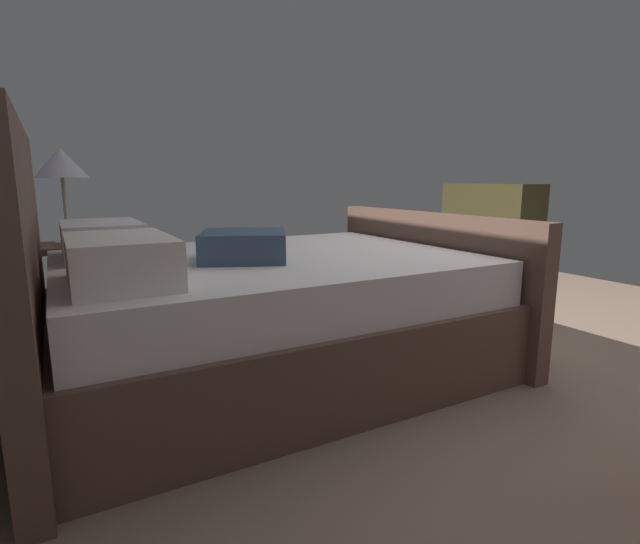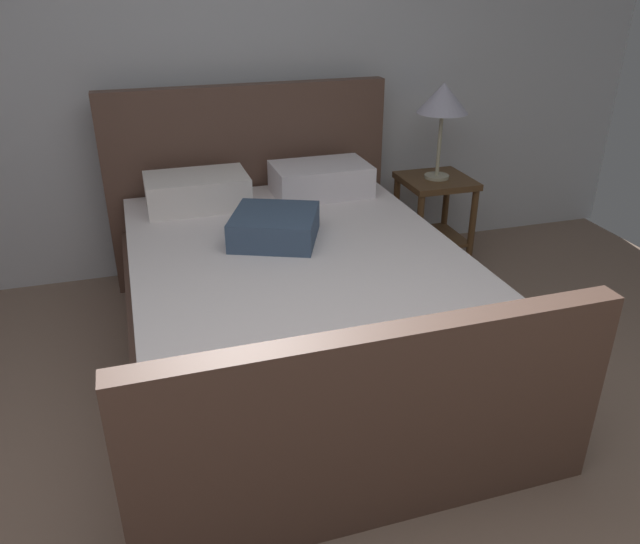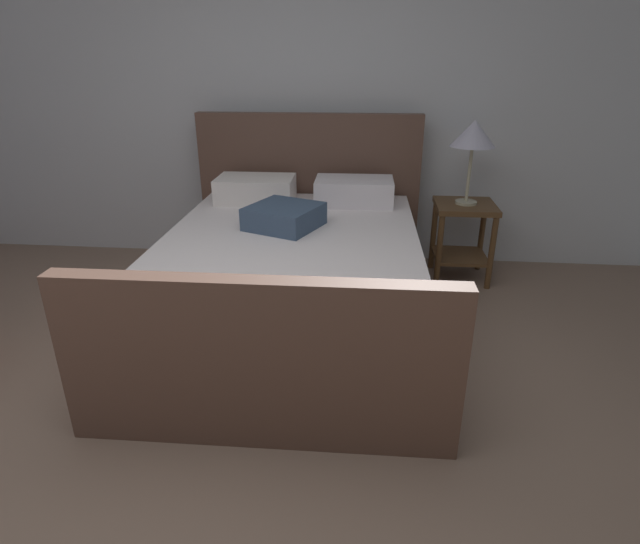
% 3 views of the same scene
% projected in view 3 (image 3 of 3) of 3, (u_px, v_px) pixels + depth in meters
% --- Properties ---
extents(ground_plane, '(5.92, 5.21, 0.02)m').
position_uv_depth(ground_plane, '(201.00, 478.00, 2.13)').
color(ground_plane, '#866B5A').
extents(wall_back, '(6.04, 0.12, 2.63)m').
position_uv_depth(wall_back, '(289.00, 97.00, 4.05)').
color(wall_back, silver).
rests_on(wall_back, ground).
extents(bed, '(1.76, 2.29, 1.22)m').
position_uv_depth(bed, '(293.00, 272.00, 3.23)').
color(bed, brown).
rests_on(bed, ground).
extents(nightstand_right, '(0.44, 0.44, 0.60)m').
position_uv_depth(nightstand_right, '(463.00, 229.00, 3.88)').
color(nightstand_right, brown).
rests_on(nightstand_right, ground).
extents(table_lamp_right, '(0.32, 0.32, 0.60)m').
position_uv_depth(table_lamp_right, '(474.00, 136.00, 3.61)').
color(table_lamp_right, '#B7B293').
rests_on(table_lamp_right, nightstand_right).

